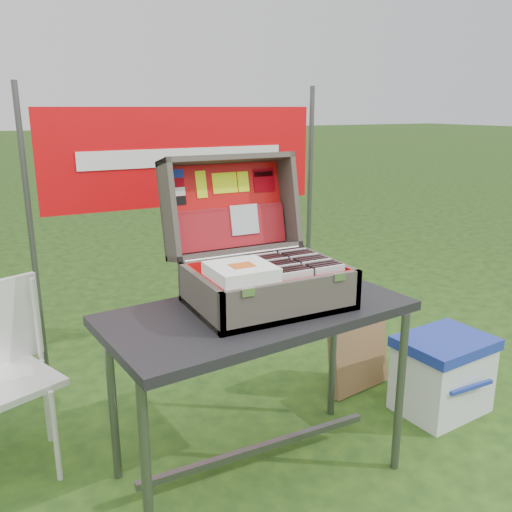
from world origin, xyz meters
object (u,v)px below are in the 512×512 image
table (258,394)px  cardboard_box (358,354)px  suitcase (261,234)px  cooler (442,374)px  chair (6,385)px

table → cardboard_box: bearing=19.3°
table → suitcase: bearing=49.8°
table → suitcase: 0.69m
cooler → chair: bearing=160.9°
chair → suitcase: bearing=-45.1°
suitcase → cardboard_box: bearing=22.6°
cooler → cardboard_box: 0.47m
suitcase → chair: bearing=156.6°
chair → cooler: bearing=-35.2°
chair → cardboard_box: bearing=-24.9°
cooler → chair: size_ratio=0.57×
table → chair: (-0.96, 0.51, 0.03)m
suitcase → cooler: suitcase is taller
cooler → cardboard_box: size_ratio=1.11×
table → chair: bearing=145.4°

